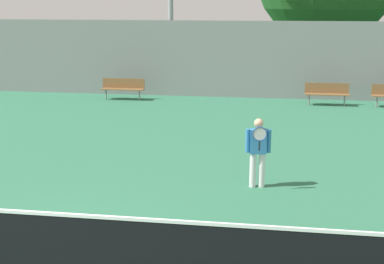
% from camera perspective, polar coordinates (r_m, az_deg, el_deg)
% --- Properties ---
extents(tennis_net, '(11.49, 0.09, 1.02)m').
position_cam_1_polar(tennis_net, '(8.41, -17.26, -11.16)').
color(tennis_net, black).
rests_on(tennis_net, ground_plane).
extents(tennis_player, '(0.55, 0.43, 1.53)m').
position_cam_1_polar(tennis_player, '(11.60, 7.05, -1.82)').
color(tennis_player, silver).
rests_on(tennis_player, ground_plane).
extents(bench_courtside_far, '(1.76, 0.40, 0.86)m').
position_cam_1_polar(bench_courtside_far, '(22.07, -7.37, 4.83)').
color(bench_courtside_far, brown).
rests_on(bench_courtside_far, ground_plane).
extents(bench_adjacent_court, '(1.68, 0.40, 0.86)m').
position_cam_1_polar(bench_adjacent_court, '(21.33, 14.19, 4.19)').
color(bench_adjacent_court, brown).
rests_on(bench_adjacent_court, ground_plane).
extents(back_fence, '(29.59, 0.06, 3.15)m').
position_cam_1_polar(back_fence, '(22.54, -0.34, 7.82)').
color(back_fence, gray).
rests_on(back_fence, ground_plane).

